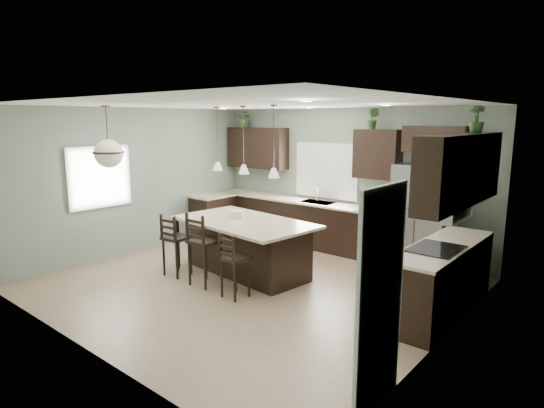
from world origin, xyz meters
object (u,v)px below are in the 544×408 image
at_px(bar_stool_left, 177,244).
at_px(bar_stool_right, 235,265).
at_px(bar_stool_center, 205,249).
at_px(serving_dish, 237,215).
at_px(refrigerator, 423,219).
at_px(kitchen_island, 245,247).
at_px(plant_back_left, 244,119).

relative_size(bar_stool_left, bar_stool_right, 1.08).
bearing_deg(bar_stool_center, serving_dish, 93.97).
relative_size(refrigerator, kitchen_island, 0.78).
height_order(kitchen_island, plant_back_left, plant_back_left).
relative_size(bar_stool_center, bar_stool_right, 1.19).
bearing_deg(plant_back_left, bar_stool_right, -48.89).
bearing_deg(bar_stool_left, bar_stool_right, -7.22).
bearing_deg(bar_stool_left, plant_back_left, 108.58).
height_order(refrigerator, bar_stool_right, refrigerator).
bearing_deg(refrigerator, serving_dish, -140.52).
distance_m(refrigerator, bar_stool_center, 3.67).
distance_m(serving_dish, bar_stool_right, 1.28).
xyz_separation_m(refrigerator, bar_stool_center, (-2.36, -2.80, -0.34)).
bearing_deg(bar_stool_right, refrigerator, 62.80).
bearing_deg(refrigerator, kitchen_island, -137.80).
bearing_deg(bar_stool_center, bar_stool_right, -6.81).
xyz_separation_m(refrigerator, bar_stool_left, (-3.06, -2.79, -0.40)).
xyz_separation_m(bar_stool_left, plant_back_left, (-1.28, 3.03, 2.05)).
bearing_deg(bar_stool_right, plant_back_left, 133.65).
xyz_separation_m(refrigerator, plant_back_left, (-4.34, 0.24, 1.66)).
relative_size(refrigerator, serving_dish, 7.71).
bearing_deg(plant_back_left, serving_dish, -49.61).
bearing_deg(serving_dish, bar_stool_left, -128.74).
distance_m(serving_dish, bar_stool_left, 1.11).
distance_m(bar_stool_center, plant_back_left, 4.14).
height_order(refrigerator, serving_dish, refrigerator).
relative_size(bar_stool_center, plant_back_left, 3.22).
bearing_deg(bar_stool_center, bar_stool_left, 178.10).
distance_m(kitchen_island, bar_stool_right, 1.03).
distance_m(kitchen_island, serving_dish, 0.57).
distance_m(refrigerator, plant_back_left, 4.65).
relative_size(bar_stool_right, plant_back_left, 2.70).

